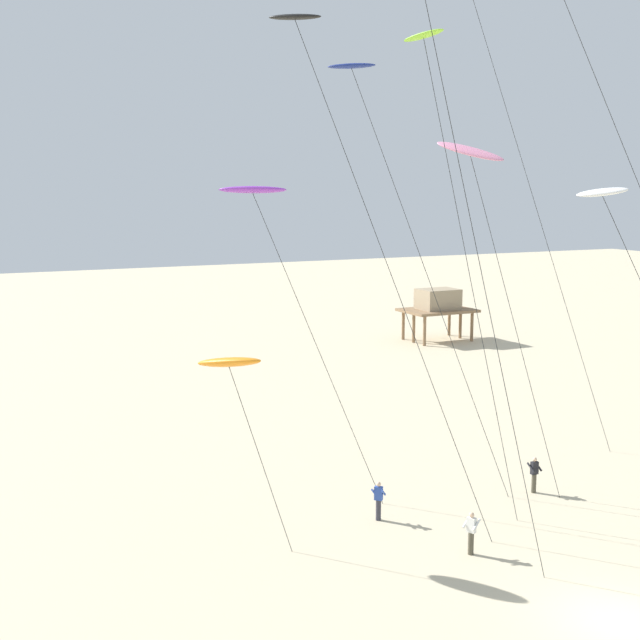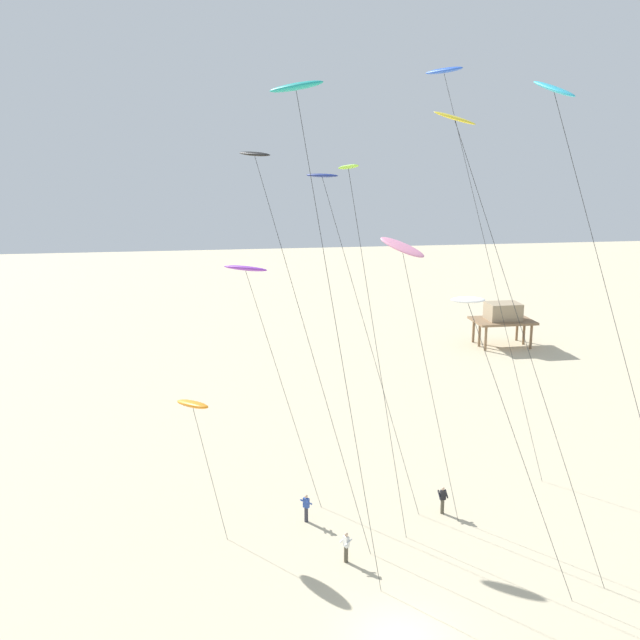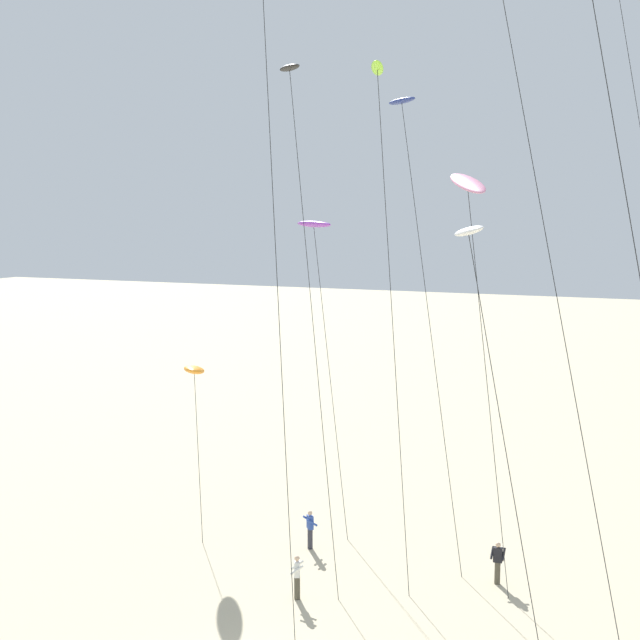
% 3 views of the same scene
% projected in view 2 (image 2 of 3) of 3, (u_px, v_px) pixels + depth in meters
% --- Properties ---
extents(ground_plane, '(260.00, 260.00, 0.00)m').
position_uv_depth(ground_plane, '(400.00, 639.00, 31.50)').
color(ground_plane, beige).
extents(kite_navy, '(5.75, 7.41, 19.45)m').
position_uv_depth(kite_navy, '(324.00, 182.00, 43.26)').
color(kite_navy, navy).
rests_on(kite_navy, ground).
extents(kite_black, '(6.21, 8.17, 20.78)m').
position_uv_depth(kite_black, '(257.00, 161.00, 39.41)').
color(kite_black, black).
rests_on(kite_black, ground).
extents(kite_purple, '(5.41, 6.60, 13.93)m').
position_uv_depth(kite_purple, '(246.00, 270.00, 44.48)').
color(kite_purple, purple).
rests_on(kite_purple, ground).
extents(kite_pink, '(4.00, 5.19, 16.08)m').
position_uv_depth(kite_pink, '(402.00, 249.00, 41.15)').
color(kite_pink, pink).
rests_on(kite_pink, ground).
extents(kite_lime, '(3.28, 4.73, 20.15)m').
position_uv_depth(kite_lime, '(350.00, 180.00, 38.38)').
color(kite_lime, '#8CD833').
rests_on(kite_lime, ground).
extents(kite_teal, '(4.81, 5.82, 24.00)m').
position_uv_depth(kite_teal, '(297.00, 91.00, 33.44)').
color(kite_teal, teal).
rests_on(kite_teal, ground).
extents(kite_blue, '(6.38, 8.64, 26.08)m').
position_uv_depth(kite_blue, '(445.00, 75.00, 46.68)').
color(kite_blue, blue).
rests_on(kite_blue, ground).
extents(kite_cyan, '(5.90, 8.35, 24.03)m').
position_uv_depth(kite_cyan, '(556.00, 96.00, 32.38)').
color(kite_cyan, '#33BFE0').
rests_on(kite_cyan, ground).
extents(kite_orange, '(2.84, 3.81, 7.63)m').
position_uv_depth(kite_orange, '(193.00, 404.00, 39.82)').
color(kite_orange, orange).
rests_on(kite_orange, ground).
extents(kite_yellow, '(6.94, 8.73, 22.82)m').
position_uv_depth(kite_yellow, '(458.00, 130.00, 36.70)').
color(kite_yellow, yellow).
rests_on(kite_yellow, ground).
extents(kite_white, '(4.74, 6.26, 13.93)m').
position_uv_depth(kite_white, '(469.00, 304.00, 35.50)').
color(kite_white, white).
rests_on(kite_white, ground).
extents(kite_flyer_nearest, '(0.73, 0.73, 1.67)m').
position_uv_depth(kite_flyer_nearest, '(306.00, 507.00, 41.28)').
color(kite_flyer_nearest, '#33333D').
rests_on(kite_flyer_nearest, ground).
extents(kite_flyer_middle, '(0.67, 0.68, 1.67)m').
position_uv_depth(kite_flyer_middle, '(346.00, 546.00, 37.20)').
color(kite_flyer_middle, '#4C4738').
rests_on(kite_flyer_middle, ground).
extents(kite_flyer_furthest, '(0.54, 0.51, 1.67)m').
position_uv_depth(kite_flyer_furthest, '(443.00, 499.00, 42.22)').
color(kite_flyer_furthest, '#4C4738').
rests_on(kite_flyer_furthest, ground).
extents(stilt_house, '(6.39, 4.46, 4.75)m').
position_uv_depth(stilt_house, '(503.00, 315.00, 78.30)').
color(stilt_house, '#846647').
rests_on(stilt_house, ground).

